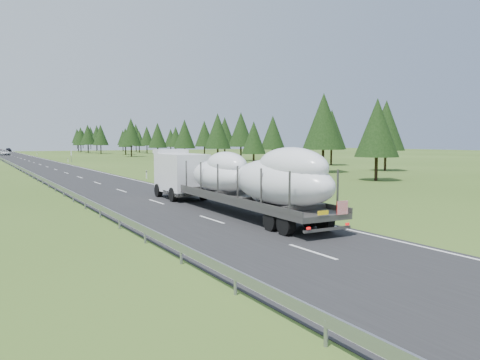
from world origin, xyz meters
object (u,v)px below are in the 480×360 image
boat_truck (233,177)px  distant_car_dark (8,150)px  distant_van (4,153)px  highway_sign (71,154)px

boat_truck → distant_car_dark: bearing=89.7°
boat_truck → distant_car_dark: (0.88, 192.97, -1.45)m
distant_van → distant_car_dark: distant_van is taller
boat_truck → distant_car_dark: size_ratio=4.41×
boat_truck → distant_van: (-4.08, 138.64, -1.42)m
boat_truck → distant_car_dark: 192.98m
highway_sign → boat_truck: size_ratio=0.13×
distant_van → distant_car_dark: (4.96, 54.33, -0.03)m
highway_sign → boat_truck: (-4.80, -78.25, 0.44)m
distant_van → distant_car_dark: size_ratio=1.28×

